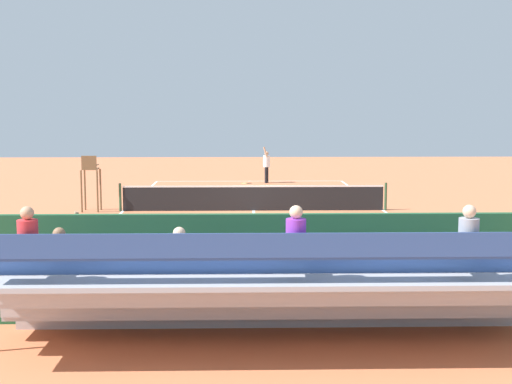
# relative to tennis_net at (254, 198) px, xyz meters

# --- Properties ---
(ground_plane) EXTENTS (60.00, 60.00, 0.00)m
(ground_plane) POSITION_rel_tennis_net_xyz_m (0.00, 0.00, -0.50)
(ground_plane) COLOR #CC7047
(court_line_markings) EXTENTS (10.10, 22.20, 0.01)m
(court_line_markings) POSITION_rel_tennis_net_xyz_m (0.00, -0.04, -0.50)
(court_line_markings) COLOR white
(court_line_markings) RESTS_ON ground
(tennis_net) EXTENTS (10.30, 0.10, 1.07)m
(tennis_net) POSITION_rel_tennis_net_xyz_m (0.00, 0.00, 0.00)
(tennis_net) COLOR black
(tennis_net) RESTS_ON ground
(backdrop_wall) EXTENTS (18.00, 0.16, 2.00)m
(backdrop_wall) POSITION_rel_tennis_net_xyz_m (0.00, 14.00, 0.50)
(backdrop_wall) COLOR #235633
(backdrop_wall) RESTS_ON ground
(bleacher_stand) EXTENTS (9.06, 2.40, 2.48)m
(bleacher_stand) POSITION_rel_tennis_net_xyz_m (0.12, 15.38, 0.45)
(bleacher_stand) COLOR #B2B2B7
(bleacher_stand) RESTS_ON ground
(umpire_chair) EXTENTS (0.67, 0.67, 2.14)m
(umpire_chair) POSITION_rel_tennis_net_xyz_m (6.20, 0.05, 0.81)
(umpire_chair) COLOR brown
(umpire_chair) RESTS_ON ground
(courtside_bench) EXTENTS (1.80, 0.40, 0.93)m
(courtside_bench) POSITION_rel_tennis_net_xyz_m (-2.91, 13.27, 0.06)
(courtside_bench) COLOR #234C2D
(courtside_bench) RESTS_ON ground
(equipment_bag) EXTENTS (0.90, 0.36, 0.36)m
(equipment_bag) POSITION_rel_tennis_net_xyz_m (-0.97, 13.40, -0.32)
(equipment_bag) COLOR black
(equipment_bag) RESTS_ON ground
(tennis_player) EXTENTS (0.46, 0.56, 1.93)m
(tennis_player) POSITION_rel_tennis_net_xyz_m (-0.89, -10.07, 0.51)
(tennis_player) COLOR black
(tennis_player) RESTS_ON ground
(tennis_racket) EXTENTS (0.59, 0.37, 0.03)m
(tennis_racket) POSITION_rel_tennis_net_xyz_m (0.27, -9.74, -0.49)
(tennis_racket) COLOR black
(tennis_racket) RESTS_ON ground
(tennis_ball_near) EXTENTS (0.07, 0.07, 0.07)m
(tennis_ball_near) POSITION_rel_tennis_net_xyz_m (-0.47, -8.33, -0.47)
(tennis_ball_near) COLOR #CCDB33
(tennis_ball_near) RESTS_ON ground
(tennis_ball_far) EXTENTS (0.07, 0.07, 0.07)m
(tennis_ball_far) POSITION_rel_tennis_net_xyz_m (0.03, -8.22, -0.47)
(tennis_ball_far) COLOR #CCDB33
(tennis_ball_far) RESTS_ON ground
(line_judge) EXTENTS (0.39, 0.54, 1.93)m
(line_judge) POSITION_rel_tennis_net_xyz_m (3.74, 13.30, 0.51)
(line_judge) COLOR #232328
(line_judge) RESTS_ON ground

